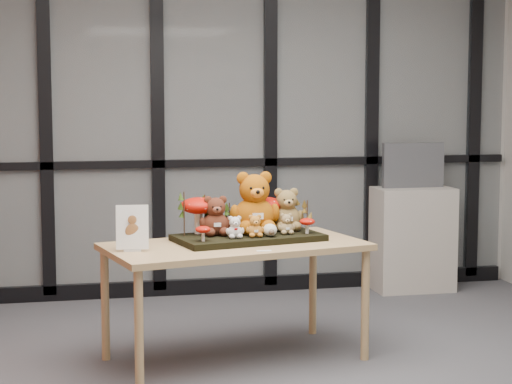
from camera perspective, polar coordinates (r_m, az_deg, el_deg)
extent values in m
plane|color=#B0ADA6|center=(7.34, -2.60, 4.55)|extent=(5.00, 0.00, 5.00)
cube|color=#2D383F|center=(7.32, -2.56, 4.54)|extent=(4.90, 0.02, 2.70)
cube|color=black|center=(7.48, -2.51, -5.77)|extent=(4.90, 0.06, 0.12)
cube|color=black|center=(7.34, -2.54, 1.81)|extent=(4.90, 0.06, 0.06)
cube|color=black|center=(7.21, -12.82, 4.36)|extent=(0.10, 0.06, 2.70)
cube|color=black|center=(7.25, -6.08, 4.49)|extent=(0.10, 0.06, 2.70)
cube|color=black|center=(7.40, 0.89, 4.57)|extent=(0.10, 0.06, 2.70)
cube|color=black|center=(7.64, 7.13, 4.58)|extent=(0.10, 0.06, 2.70)
cube|color=black|center=(7.98, 13.26, 4.54)|extent=(0.10, 0.06, 2.70)
cube|color=tan|center=(5.56, -1.30, -3.38)|extent=(1.66, 1.08, 0.04)
cylinder|color=tan|center=(5.09, -7.22, -8.50)|extent=(0.05, 0.05, 0.68)
cylinder|color=tan|center=(5.70, -9.27, -6.88)|extent=(0.05, 0.05, 0.68)
cylinder|color=tan|center=(5.67, 6.74, -6.92)|extent=(0.05, 0.05, 0.68)
cylinder|color=tan|center=(6.23, 3.52, -5.67)|extent=(0.05, 0.05, 0.68)
cube|color=black|center=(5.65, -0.47, -2.83)|extent=(0.95, 0.62, 0.04)
cube|color=silver|center=(5.36, -7.60, -3.56)|extent=(0.11, 0.07, 0.01)
cube|color=white|center=(5.33, -7.63, -2.16)|extent=(0.19, 0.07, 0.25)
ellipsoid|color=brown|center=(5.33, -7.62, -2.41)|extent=(0.08, 0.01, 0.09)
ellipsoid|color=brown|center=(5.32, -7.63, -1.71)|extent=(0.05, 0.01, 0.05)
cube|color=white|center=(5.30, 0.50, -3.64)|extent=(0.09, 0.03, 0.00)
cube|color=#A69F95|center=(7.63, 9.61, -2.87)|extent=(0.63, 0.37, 0.84)
cube|color=#494C51|center=(7.57, 9.64, 1.64)|extent=(0.51, 0.05, 0.36)
cube|color=black|center=(7.55, 9.71, 1.62)|extent=(0.45, 0.00, 0.30)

